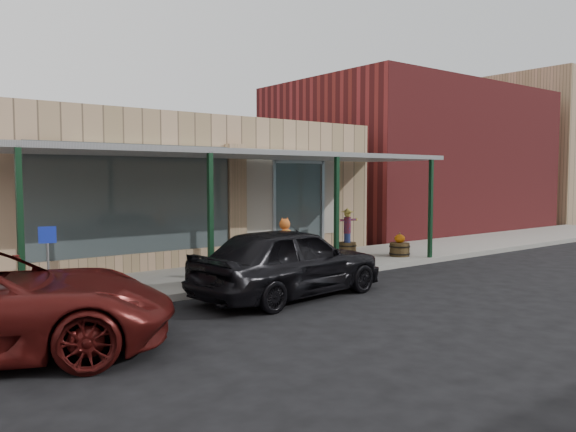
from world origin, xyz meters
TOP-DOWN VIEW (x-y plane):
  - ground at (0.00, 0.00)m, footprint 120.00×120.00m
  - sidewalk at (0.00, 3.60)m, footprint 40.00×3.20m
  - storefront at (-0.00, 8.16)m, footprint 12.00×6.25m
  - awning at (0.00, 3.56)m, footprint 12.00×3.00m
  - block_buildings_near at (2.01, 9.20)m, footprint 61.00×8.00m
  - barrel_scarecrow at (4.04, 4.09)m, footprint 0.83×0.69m
  - barrel_pumpkin at (5.00, 2.86)m, footprint 0.62×0.62m
  - handicap_sign at (-5.00, 2.41)m, footprint 0.29×0.10m
  - parked_sedan at (-0.66, 0.91)m, footprint 4.57×2.27m

SIDE VIEW (x-z plane):
  - ground at x=0.00m, z-range 0.00..0.00m
  - sidewalk at x=0.00m, z-range 0.00..0.15m
  - barrel_pumpkin at x=5.00m, z-range 0.05..0.74m
  - barrel_scarecrow at x=4.04m, z-range -0.08..1.33m
  - parked_sedan at x=-0.66m, z-range -0.04..1.55m
  - handicap_sign at x=-5.00m, z-range 0.36..1.81m
  - storefront at x=0.00m, z-range -0.01..4.19m
  - awning at x=0.00m, z-range 1.49..4.53m
  - block_buildings_near at x=2.01m, z-range -0.23..7.77m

